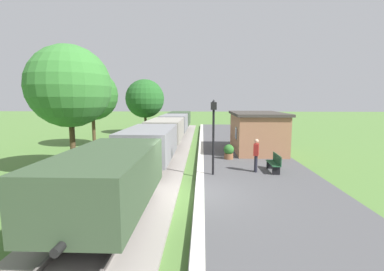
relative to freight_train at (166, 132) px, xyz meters
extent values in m
plane|color=#517A38|center=(2.40, -10.76, -1.40)|extent=(160.00, 160.00, 0.00)
cube|color=#4C4C4F|center=(5.60, -10.76, -1.27)|extent=(6.00, 60.00, 0.25)
cube|color=silver|center=(2.80, -10.76, -1.14)|extent=(0.36, 60.00, 0.01)
cube|color=gray|center=(0.00, -10.76, -1.34)|extent=(3.80, 60.00, 0.12)
cube|color=slate|center=(0.72, -10.76, -1.21)|extent=(0.07, 60.00, 0.14)
cube|color=slate|center=(-0.72, -10.76, -1.21)|extent=(0.07, 60.00, 0.14)
cube|color=#384C33|center=(0.00, -13.20, 0.18)|extent=(2.50, 5.60, 1.60)
cube|color=black|center=(0.00, -13.20, -0.47)|extent=(2.10, 5.15, 0.50)
cylinder|color=black|center=(0.00, -11.41, -0.72)|extent=(1.56, 0.84, 0.84)
cylinder|color=black|center=(0.00, -14.99, -0.72)|extent=(1.56, 0.84, 0.84)
cylinder|color=black|center=(0.00, -10.25, -0.47)|extent=(0.20, 0.30, 0.20)
cylinder|color=black|center=(0.00, -16.15, -0.47)|extent=(0.20, 0.30, 0.20)
cube|color=gray|center=(0.00, -6.60, 0.18)|extent=(2.50, 5.60, 1.60)
cube|color=black|center=(0.00, -6.60, -0.47)|extent=(2.10, 5.15, 0.50)
cylinder|color=black|center=(0.00, -4.81, -0.72)|extent=(1.56, 0.84, 0.84)
cylinder|color=black|center=(0.00, -8.39, -0.72)|extent=(1.56, 0.84, 0.84)
cylinder|color=black|center=(0.00, -3.65, -0.47)|extent=(0.20, 0.30, 0.20)
cylinder|color=black|center=(0.00, -9.55, -0.47)|extent=(0.20, 0.30, 0.20)
cube|color=gray|center=(0.00, 0.00, 0.18)|extent=(2.50, 5.60, 1.60)
cube|color=black|center=(0.00, 0.00, -0.47)|extent=(2.10, 5.15, 0.50)
cylinder|color=black|center=(0.00, 1.79, -0.72)|extent=(1.56, 0.84, 0.84)
cylinder|color=black|center=(0.00, -1.79, -0.72)|extent=(1.56, 0.84, 0.84)
cylinder|color=black|center=(0.00, 2.95, -0.47)|extent=(0.20, 0.30, 0.20)
cylinder|color=black|center=(0.00, -2.95, -0.47)|extent=(0.20, 0.30, 0.20)
cube|color=gray|center=(0.00, 6.60, 0.18)|extent=(2.50, 5.60, 1.60)
cube|color=black|center=(0.00, 6.60, -0.47)|extent=(2.10, 5.15, 0.50)
cylinder|color=black|center=(0.00, 8.39, -0.72)|extent=(1.56, 0.84, 0.84)
cylinder|color=black|center=(0.00, 4.81, -0.72)|extent=(1.56, 0.84, 0.84)
cylinder|color=black|center=(0.00, 9.55, -0.47)|extent=(0.20, 0.30, 0.20)
cylinder|color=black|center=(0.00, 3.65, -0.47)|extent=(0.20, 0.30, 0.20)
cube|color=#384C33|center=(0.00, 13.20, 0.18)|extent=(2.50, 5.60, 1.60)
cube|color=black|center=(0.00, 13.20, -0.47)|extent=(2.10, 5.15, 0.50)
cylinder|color=black|center=(0.00, 14.99, -0.72)|extent=(1.56, 0.84, 0.84)
cylinder|color=black|center=(0.00, 11.41, -0.72)|extent=(1.56, 0.84, 0.84)
cylinder|color=black|center=(0.00, 16.15, -0.47)|extent=(0.20, 0.30, 0.20)
cylinder|color=black|center=(0.00, 10.25, -0.47)|extent=(0.20, 0.30, 0.20)
cube|color=#9E6B4C|center=(6.80, -1.62, 0.15)|extent=(3.20, 5.50, 2.60)
cube|color=#3D3833|center=(6.80, -1.62, 1.54)|extent=(3.50, 5.80, 0.18)
cube|color=black|center=(5.19, -2.72, 0.28)|extent=(0.03, 0.90, 0.80)
cube|color=#1E4C2D|center=(6.54, -7.40, -0.71)|extent=(0.42, 1.50, 0.04)
cube|color=#1E4C2D|center=(6.73, -7.40, -0.46)|extent=(0.04, 1.50, 0.45)
cube|color=black|center=(6.54, -8.00, -0.94)|extent=(0.38, 0.06, 0.42)
cube|color=black|center=(6.54, -6.80, -0.94)|extent=(0.38, 0.06, 0.42)
cylinder|color=black|center=(5.62, -7.55, -0.72)|extent=(0.15, 0.15, 0.86)
cylinder|color=black|center=(5.67, -7.39, -0.72)|extent=(0.15, 0.15, 0.86)
cube|color=maroon|center=(5.64, -7.47, 0.01)|extent=(0.34, 0.43, 0.60)
sphere|color=tan|center=(5.64, -7.47, 0.45)|extent=(0.22, 0.22, 0.22)
cylinder|color=brown|center=(4.55, -4.45, -0.98)|extent=(0.56, 0.56, 0.34)
sphere|color=#2D6B28|center=(4.55, -4.45, -0.55)|extent=(0.64, 0.64, 0.64)
cylinder|color=black|center=(3.43, -8.07, 0.45)|extent=(0.11, 0.11, 3.20)
cube|color=black|center=(3.43, -8.07, 2.23)|extent=(0.28, 0.28, 0.36)
sphere|color=#F2E5BF|center=(3.43, -8.07, 2.23)|extent=(0.20, 0.20, 0.20)
cone|color=black|center=(3.43, -8.07, 2.47)|extent=(0.20, 0.20, 0.16)
cylinder|color=#4C3823|center=(-4.06, -7.07, 0.11)|extent=(0.28, 0.28, 3.01)
sphere|color=#387A33|center=(-4.06, -7.07, 3.22)|extent=(4.28, 4.28, 4.28)
cylinder|color=#4C3823|center=(-6.21, 1.07, -0.02)|extent=(0.28, 0.28, 2.75)
sphere|color=#2D6B28|center=(-6.21, 1.07, 2.92)|extent=(4.16, 4.16, 4.16)
cylinder|color=#4C3823|center=(-3.67, 9.74, -0.19)|extent=(0.28, 0.28, 2.40)
sphere|color=#235B23|center=(-3.67, 9.74, 2.65)|extent=(4.38, 4.38, 4.38)
camera|label=1|loc=(2.90, -21.15, 2.54)|focal=25.34mm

